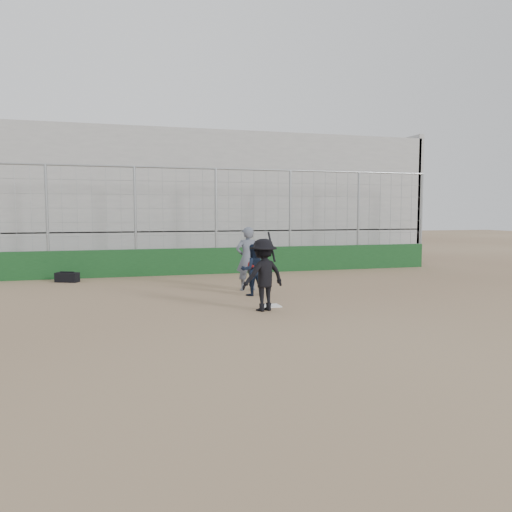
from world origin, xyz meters
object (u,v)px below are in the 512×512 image
object	(u,v)px
catcher_crouched	(252,278)
equipment_bag	(67,277)
batter_at_plate	(263,275)
umpire	(247,262)

from	to	relation	value
catcher_crouched	equipment_bag	distance (m)	6.86
batter_at_plate	equipment_bag	xyz separation A→B (m)	(-4.98, 6.51, -0.70)
batter_at_plate	umpire	bearing A→B (deg)	82.23
batter_at_plate	umpire	world-z (taller)	batter_at_plate
batter_at_plate	catcher_crouched	distance (m)	2.22
equipment_bag	umpire	bearing A→B (deg)	-32.03
batter_at_plate	umpire	distance (m)	3.15
batter_at_plate	umpire	size ratio (longest dim) A/B	1.09
catcher_crouched	umpire	world-z (taller)	umpire
umpire	equipment_bag	distance (m)	6.41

